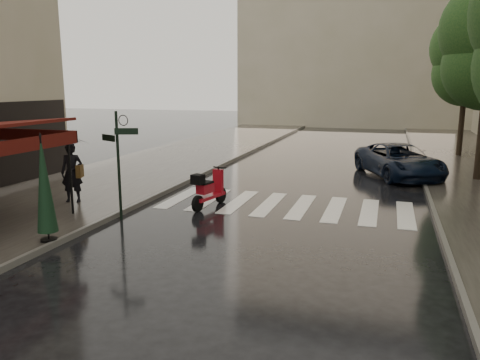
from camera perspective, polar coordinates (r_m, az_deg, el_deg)
The scene contains 12 objects.
ground at distance 10.96m, azimuth -17.15°, elevation -9.31°, with size 120.00×120.00×0.00m, color black.
sidewalk_near at distance 23.21m, azimuth -9.57°, elevation 2.02°, with size 6.00×60.00×0.12m, color #38332D.
curb_near at distance 22.00m, azimuth -2.48°, elevation 1.70°, with size 0.12×60.00×0.16m, color #595651.
curb_far at distance 20.75m, azimuth 21.29°, elevation 0.33°, with size 0.12×60.00×0.16m, color #595651.
crosswalk at distance 15.16m, azimuth 5.52°, elevation -3.07°, with size 7.85×3.20×0.01m.
signpost at distance 13.59m, azimuth -14.61°, elevation 2.78°, with size 1.17×0.29×3.10m.
backdrop_building at distance 46.87m, azimuth 14.53°, elevation 18.69°, with size 22.00×6.00×20.00m, color tan.
tree_far at distance 27.66m, azimuth 26.03°, elevation 13.76°, with size 3.80×3.80×8.16m.
pedestrian_with_umbrella at distance 15.70m, azimuth -19.98°, elevation 3.58°, with size 1.42×1.43×2.58m.
scooter at distance 14.74m, azimuth -3.87°, elevation -1.25°, with size 0.71×1.81×1.21m.
parked_car at distance 20.80m, azimuth 18.80°, elevation 2.26°, with size 2.31×5.00×1.39m, color black.
parasol_back at distance 11.92m, azimuth -22.76°, elevation -0.52°, with size 0.48×0.48×2.57m.
Camera 1 is at (6.00, -8.36, 3.79)m, focal length 35.00 mm.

